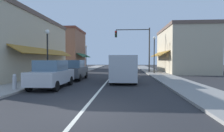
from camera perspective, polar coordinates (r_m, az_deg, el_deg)
ground_plane at (r=24.39m, az=0.55°, el=-2.26°), size 80.00×80.00×0.00m
sidewalk_left at (r=25.32m, az=-11.98°, el=-2.01°), size 2.60×56.00×0.12m
sidewalk_right at (r=24.66m, az=13.42°, el=-2.12°), size 2.60×56.00×0.12m
lane_center_stripe at (r=24.39m, az=0.55°, el=-2.25°), size 0.14×52.00×0.01m
storefront_left_block at (r=21.45m, az=-27.42°, el=5.34°), size 7.06×14.20×6.28m
storefront_right_block at (r=27.51m, az=21.18°, el=4.57°), size 6.85×10.20×6.20m
storefront_far_left at (r=36.01m, az=-13.57°, el=4.99°), size 6.49×8.20×7.43m
parked_car_nearest_left at (r=12.42m, az=-18.06°, el=-2.41°), size 1.80×4.11×1.77m
parked_car_second_left at (r=17.01m, az=-11.56°, el=-1.18°), size 1.82×4.12×1.77m
van_in_lane at (r=15.04m, az=3.41°, el=-0.54°), size 2.06×5.21×2.12m
traffic_signal_mast_arm at (r=25.82m, az=7.97°, el=7.23°), size 4.82×0.50×6.17m
street_lamp_left_near at (r=15.97m, az=-19.27°, el=5.81°), size 0.36×0.36×4.24m
street_lamp_right_mid at (r=23.47m, az=12.88°, el=5.24°), size 0.36×0.36×4.67m
street_lamp_left_far at (r=31.06m, az=-7.99°, el=3.97°), size 0.36×0.36×4.21m
fire_hydrant at (r=11.88m, az=-27.82°, el=-4.33°), size 0.22×0.22×0.87m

